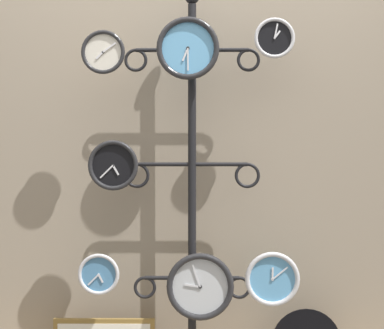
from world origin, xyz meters
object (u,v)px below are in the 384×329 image
Objects in this scene: clock_top_center at (188,48)px; clock_middle_left at (113,165)px; clock_top_left at (103,52)px; clock_bottom_center at (200,286)px; clock_bottom_left at (99,274)px; display_stand at (192,241)px; clock_top_right at (274,38)px; clock_bottom_right at (272,279)px.

clock_middle_left is at bearing -179.24° from clock_top_center.
clock_top_left is 0.87× the size of clock_middle_left.
clock_bottom_left is at bearing -177.49° from clock_bottom_center.
display_stand is 9.95× the size of clock_bottom_left.
clock_middle_left is at bearing -178.02° from clock_bottom_center.
display_stand reaches higher than clock_bottom_left.
clock_top_left is 0.81m from clock_top_right.
clock_bottom_left is (-0.02, -0.01, -1.05)m from clock_top_left.
display_stand is at bearing 13.73° from clock_bottom_left.
clock_top_center is at bearing -170.77° from clock_bottom_center.
display_stand is at bearing 78.77° from clock_top_center.
display_stand is at bearing 114.50° from clock_bottom_center.
clock_top_center is 1.16m from clock_bottom_right.
clock_top_right is at bearing 0.65° from clock_middle_left.
clock_top_right reaches higher than clock_bottom_center.
clock_bottom_right reaches higher than clock_bottom_left.
clock_bottom_center is at bearing -65.50° from display_stand.
display_stand is 1.06m from clock_top_right.
display_stand reaches higher than clock_top_left.
clock_bottom_left is at bearing -174.29° from clock_middle_left.
clock_top_right is (0.41, 0.00, 0.05)m from clock_top_center.
clock_bottom_left is at bearing -166.27° from display_stand.
clock_bottom_right is (0.75, -0.01, -0.54)m from clock_middle_left.
clock_top_right is 0.74× the size of clock_bottom_right.
clock_top_left is 1.34m from clock_bottom_right.
clock_top_center is 1.55× the size of clock_top_right.
clock_top_center reaches higher than clock_top_right.
clock_bottom_center is 0.34m from clock_bottom_right.
display_stand is 9.43× the size of clock_top_left.
clock_top_left is 0.64× the size of clock_bottom_center.
clock_top_left is 0.40m from clock_top_center.
clock_top_center reaches higher than clock_bottom_left.
display_stand is 10.19× the size of clock_top_right.
clock_bottom_right is at bearing -1.07° from clock_top_left.
clock_middle_left is 0.92× the size of clock_bottom_right.
display_stand reaches higher than clock_top_center.
display_stand is 0.22m from clock_bottom_center.
clock_middle_left is at bearing -179.35° from clock_top_right.
clock_top_center is 1.51× the size of clock_bottom_left.
clock_top_center is at bearing 178.02° from clock_bottom_right.
clock_top_center is at bearing 1.57° from clock_bottom_left.
clock_top_right is at bearing 0.20° from clock_top_left.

